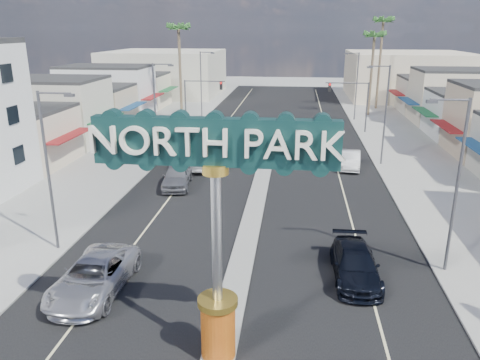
% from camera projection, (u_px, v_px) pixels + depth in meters
% --- Properties ---
extents(ground, '(160.00, 160.00, 0.00)m').
position_uv_depth(ground, '(266.00, 161.00, 44.42)').
color(ground, gray).
rests_on(ground, ground).
extents(road, '(20.00, 120.00, 0.01)m').
position_uv_depth(road, '(266.00, 161.00, 44.42)').
color(road, black).
rests_on(road, ground).
extents(median_island, '(1.30, 30.00, 0.16)m').
position_uv_depth(median_island, '(250.00, 229.00, 29.29)').
color(median_island, gray).
rests_on(median_island, ground).
extents(sidewalk_left, '(8.00, 120.00, 0.12)m').
position_uv_depth(sidewalk_left, '(124.00, 156.00, 45.98)').
color(sidewalk_left, gray).
rests_on(sidewalk_left, ground).
extents(sidewalk_right, '(8.00, 120.00, 0.12)m').
position_uv_depth(sidewalk_right, '(419.00, 165.00, 42.83)').
color(sidewalk_right, gray).
rests_on(sidewalk_right, ground).
extents(storefront_row_left, '(12.00, 42.00, 6.00)m').
position_uv_depth(storefront_row_left, '(82.00, 104.00, 58.47)').
color(storefront_row_left, beige).
rests_on(storefront_row_left, ground).
extents(backdrop_far_left, '(20.00, 20.00, 8.00)m').
position_uv_depth(backdrop_far_left, '(166.00, 73.00, 88.14)').
color(backdrop_far_left, '#B7B29E').
rests_on(backdrop_far_left, ground).
extents(backdrop_far_right, '(20.00, 20.00, 8.00)m').
position_uv_depth(backdrop_far_right, '(406.00, 75.00, 83.18)').
color(backdrop_far_right, beige).
rests_on(backdrop_far_right, ground).
extents(gateway_sign, '(8.20, 1.50, 9.15)m').
position_uv_depth(gateway_sign, '(216.00, 215.00, 16.13)').
color(gateway_sign, '#B5430D').
rests_on(gateway_sign, median_island).
extents(traffic_signal_left, '(5.09, 0.45, 6.00)m').
position_uv_depth(traffic_signal_left, '(200.00, 95.00, 57.34)').
color(traffic_signal_left, '#47474C').
rests_on(traffic_signal_left, ground).
extents(traffic_signal_right, '(5.09, 0.45, 6.00)m').
position_uv_depth(traffic_signal_right, '(352.00, 97.00, 55.27)').
color(traffic_signal_right, '#47474C').
rests_on(traffic_signal_right, ground).
extents(streetlight_l_near, '(2.03, 0.22, 9.00)m').
position_uv_depth(streetlight_l_near, '(50.00, 165.00, 25.15)').
color(streetlight_l_near, '#47474C').
rests_on(streetlight_l_near, ground).
extents(streetlight_l_mid, '(2.03, 0.22, 9.00)m').
position_uv_depth(streetlight_l_mid, '(157.00, 106.00, 44.03)').
color(streetlight_l_mid, '#47474C').
rests_on(streetlight_l_mid, ground).
extents(streetlight_l_far, '(2.03, 0.22, 9.00)m').
position_uv_depth(streetlight_l_far, '(202.00, 81.00, 64.79)').
color(streetlight_l_far, '#47474C').
rests_on(streetlight_l_far, ground).
extents(streetlight_r_near, '(2.03, 0.22, 9.00)m').
position_uv_depth(streetlight_r_near, '(455.00, 179.00, 22.80)').
color(streetlight_r_near, '#47474C').
rests_on(streetlight_r_near, ground).
extents(streetlight_r_mid, '(2.03, 0.22, 9.00)m').
position_uv_depth(streetlight_r_mid, '(384.00, 110.00, 41.68)').
color(streetlight_r_mid, '#47474C').
rests_on(streetlight_r_mid, ground).
extents(streetlight_r_far, '(2.03, 0.22, 9.00)m').
position_uv_depth(streetlight_r_far, '(356.00, 83.00, 62.44)').
color(streetlight_r_far, '#47474C').
rests_on(streetlight_r_far, ground).
extents(palm_left_far, '(2.60, 2.60, 13.10)m').
position_uv_depth(palm_left_far, '(179.00, 32.00, 61.20)').
color(palm_left_far, brown).
rests_on(palm_left_far, ground).
extents(palm_right_mid, '(2.60, 2.60, 12.10)m').
position_uv_depth(palm_right_mid, '(374.00, 39.00, 64.21)').
color(palm_right_mid, brown).
rests_on(palm_right_mid, ground).
extents(palm_right_far, '(2.60, 2.60, 14.10)m').
position_uv_depth(palm_right_far, '(383.00, 26.00, 69.10)').
color(palm_right_far, brown).
rests_on(palm_right_far, ground).
extents(suv_left, '(2.95, 6.19, 1.70)m').
position_uv_depth(suv_left, '(94.00, 276.00, 22.19)').
color(suv_left, silver).
rests_on(suv_left, ground).
extents(suv_right, '(2.33, 5.43, 1.56)m').
position_uv_depth(suv_right, '(355.00, 264.00, 23.43)').
color(suv_right, black).
rests_on(suv_right, ground).
extents(car_parked_left, '(2.70, 5.38, 1.76)m').
position_uv_depth(car_parked_left, '(177.00, 176.00, 37.07)').
color(car_parked_left, slate).
rests_on(car_parked_left, ground).
extents(car_parked_right, '(2.12, 4.79, 1.53)m').
position_uv_depth(car_parked_right, '(351.00, 160.00, 42.05)').
color(car_parked_right, silver).
rests_on(car_parked_right, ground).
extents(city_bus, '(3.33, 11.03, 3.03)m').
position_uv_depth(city_bus, '(204.00, 144.00, 44.52)').
color(city_bus, silver).
rests_on(city_bus, ground).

